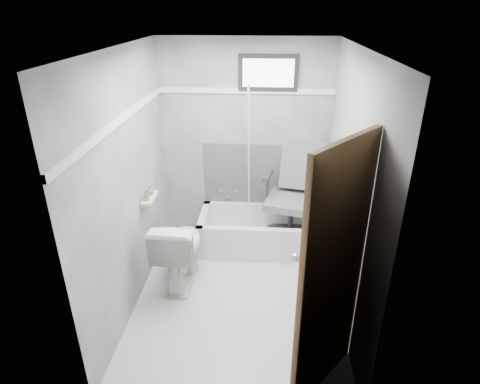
# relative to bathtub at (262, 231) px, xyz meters

# --- Properties ---
(floor) EXTENTS (2.60, 2.60, 0.00)m
(floor) POSITION_rel_bathtub_xyz_m (-0.23, -0.93, -0.21)
(floor) COLOR white
(floor) RESTS_ON ground
(ceiling) EXTENTS (2.60, 2.60, 0.00)m
(ceiling) POSITION_rel_bathtub_xyz_m (-0.23, -0.93, 2.19)
(ceiling) COLOR silver
(ceiling) RESTS_ON floor
(wall_back) EXTENTS (2.00, 0.02, 2.40)m
(wall_back) POSITION_rel_bathtub_xyz_m (-0.23, 0.37, 0.99)
(wall_back) COLOR #5E5E62
(wall_back) RESTS_ON floor
(wall_front) EXTENTS (2.00, 0.02, 2.40)m
(wall_front) POSITION_rel_bathtub_xyz_m (-0.23, -2.23, 0.99)
(wall_front) COLOR #5E5E62
(wall_front) RESTS_ON floor
(wall_left) EXTENTS (0.02, 2.60, 2.40)m
(wall_left) POSITION_rel_bathtub_xyz_m (-1.23, -0.93, 0.99)
(wall_left) COLOR #5E5E62
(wall_left) RESTS_ON floor
(wall_right) EXTENTS (0.02, 2.60, 2.40)m
(wall_right) POSITION_rel_bathtub_xyz_m (0.77, -0.93, 0.99)
(wall_right) COLOR #5E5E62
(wall_right) RESTS_ON floor
(bathtub) EXTENTS (1.50, 0.70, 0.42)m
(bathtub) POSITION_rel_bathtub_xyz_m (0.00, 0.00, 0.00)
(bathtub) COLOR white
(bathtub) RESTS_ON floor
(office_chair) EXTENTS (0.81, 0.81, 1.16)m
(office_chair) POSITION_rel_bathtub_xyz_m (0.34, 0.01, 0.49)
(office_chair) COLOR #5B5B60
(office_chair) RESTS_ON bathtub
(toilet) EXTENTS (0.47, 0.81, 0.77)m
(toilet) POSITION_rel_bathtub_xyz_m (-0.85, -0.73, 0.18)
(toilet) COLOR white
(toilet) RESTS_ON floor
(door) EXTENTS (0.78, 0.78, 2.00)m
(door) POSITION_rel_bathtub_xyz_m (0.75, -2.21, 0.79)
(door) COLOR #54351F
(door) RESTS_ON floor
(window) EXTENTS (0.66, 0.04, 0.40)m
(window) POSITION_rel_bathtub_xyz_m (0.02, 0.36, 1.81)
(window) COLOR black
(window) RESTS_ON wall_back
(backerboard) EXTENTS (1.50, 0.02, 0.78)m
(backerboard) POSITION_rel_bathtub_xyz_m (0.02, 0.36, 0.59)
(backerboard) COLOR #4C4C4F
(backerboard) RESTS_ON wall_back
(trim_back) EXTENTS (2.00, 0.02, 0.06)m
(trim_back) POSITION_rel_bathtub_xyz_m (-0.23, 0.36, 1.61)
(trim_back) COLOR white
(trim_back) RESTS_ON wall_back
(trim_left) EXTENTS (0.02, 2.60, 0.06)m
(trim_left) POSITION_rel_bathtub_xyz_m (-1.22, -0.93, 1.61)
(trim_left) COLOR white
(trim_left) RESTS_ON wall_left
(pole) EXTENTS (0.02, 0.57, 1.88)m
(pole) POSITION_rel_bathtub_xyz_m (-0.17, 0.13, 0.84)
(pole) COLOR silver
(pole) RESTS_ON bathtub
(shelf) EXTENTS (0.10, 0.32, 0.02)m
(shelf) POSITION_rel_bathtub_xyz_m (-1.16, -0.57, 0.69)
(shelf) COLOR white
(shelf) RESTS_ON wall_left
(soap_bottle_a) EXTENTS (0.05, 0.05, 0.11)m
(soap_bottle_a) POSITION_rel_bathtub_xyz_m (-1.17, -0.65, 0.76)
(soap_bottle_a) COLOR olive
(soap_bottle_a) RESTS_ON shelf
(soap_bottle_b) EXTENTS (0.09, 0.09, 0.10)m
(soap_bottle_b) POSITION_rel_bathtub_xyz_m (-1.17, -0.51, 0.75)
(soap_bottle_b) COLOR slate
(soap_bottle_b) RESTS_ON shelf
(faucet) EXTENTS (0.26, 0.10, 0.16)m
(faucet) POSITION_rel_bathtub_xyz_m (-0.43, 0.34, 0.34)
(faucet) COLOR silver
(faucet) RESTS_ON wall_back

